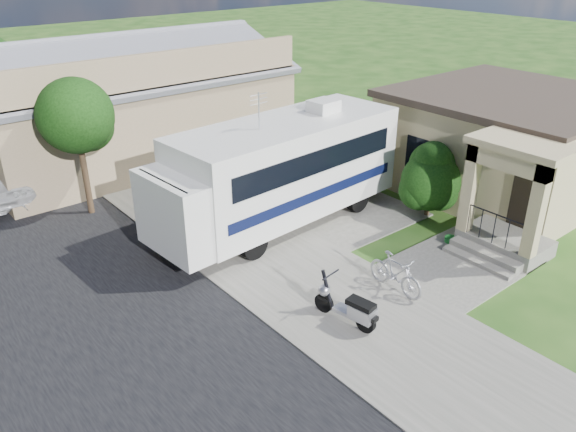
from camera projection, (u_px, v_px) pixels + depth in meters
ground at (362, 286)px, 14.97m from camera, size 120.00×120.00×0.00m
sidewalk_slab at (153, 183)px, 21.34m from camera, size 4.00×80.00×0.06m
driveway_slab at (296, 213)px, 18.94m from camera, size 7.00×6.00×0.05m
walk_slab at (461, 264)px, 15.97m from camera, size 4.00×3.00×0.05m
house at (507, 142)px, 20.25m from camera, size 9.47×7.80×3.54m
warehouse at (126, 107)px, 23.81m from camera, size 12.50×8.40×5.04m
street_tree_a at (79, 119)px, 17.73m from camera, size 2.44×2.40×4.58m
motorhome at (279, 169)px, 17.52m from camera, size 8.71×3.29×4.38m
shrub at (430, 178)px, 18.32m from camera, size 2.12×2.03×2.61m
scooter at (349, 307)px, 13.22m from camera, size 0.70×1.76×1.16m
bicycle at (395, 275)px, 14.49m from camera, size 0.50×1.73×1.04m
garden_hose at (451, 241)px, 17.08m from camera, size 0.39×0.39×0.18m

